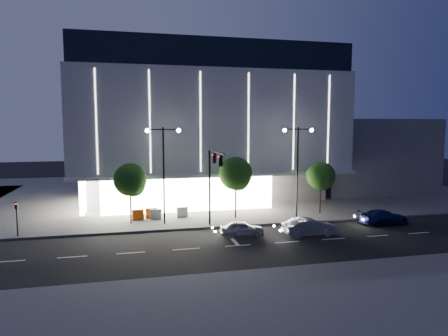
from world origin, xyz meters
TOP-DOWN VIEW (x-y plane):
  - ground at (0.00, 0.00)m, footprint 160.00×160.00m
  - sidewalk_museum at (5.00, 24.00)m, footprint 70.00×40.00m
  - sidewalk_near at (5.00, -12.00)m, footprint 70.00×10.00m
  - museum at (2.98, 22.31)m, footprint 30.00×25.80m
  - annex_building at (26.00, 24.00)m, footprint 16.00×20.00m
  - traffic_mast at (1.00, 3.34)m, footprint 0.33×5.89m
  - street_lamp_west at (-3.00, 6.00)m, footprint 3.16×0.36m
  - street_lamp_east at (10.00, 6.00)m, footprint 3.16×0.36m
  - ped_signal_far at (-15.00, 4.50)m, footprint 0.22×0.24m
  - tree_left at (-5.97, 7.02)m, footprint 3.02×3.02m
  - tree_mid at (4.03, 7.02)m, footprint 3.25×3.25m
  - tree_right at (13.03, 7.02)m, footprint 2.91×2.91m
  - car_lead at (3.00, 1.02)m, footprint 3.79×1.80m
  - car_second at (8.50, -0.15)m, footprint 4.55×1.69m
  - car_third at (16.91, 1.89)m, footprint 4.76×2.15m
  - barrier_a at (-5.35, 8.16)m, footprint 1.12×0.36m
  - barrier_b at (-3.67, 8.01)m, footprint 1.13×0.47m
  - barrier_c at (-4.07, 8.60)m, footprint 1.13×0.42m
  - barrier_d at (-1.08, 8.39)m, footprint 1.13×0.50m

SIDE VIEW (x-z plane):
  - ground at x=0.00m, z-range 0.00..0.00m
  - sidewalk_museum at x=5.00m, z-range 0.00..0.15m
  - sidewalk_near at x=5.00m, z-range 0.00..0.15m
  - car_lead at x=3.00m, z-range 0.00..1.25m
  - barrier_a at x=-5.35m, z-range 0.15..1.15m
  - barrier_b at x=-3.67m, z-range 0.15..1.15m
  - barrier_c at x=-4.07m, z-range 0.15..1.15m
  - barrier_d at x=-1.08m, z-range 0.15..1.15m
  - car_third at x=16.91m, z-range 0.00..1.35m
  - car_second at x=8.50m, z-range 0.00..1.49m
  - ped_signal_far at x=-15.00m, z-range 0.39..3.39m
  - tree_right at x=13.03m, z-range 1.13..6.64m
  - tree_left at x=-5.97m, z-range 1.17..6.90m
  - tree_mid at x=4.03m, z-range 1.26..7.41m
  - annex_building at x=26.00m, z-range 0.00..10.00m
  - traffic_mast at x=1.00m, z-range 1.49..8.56m
  - street_lamp_west at x=-3.00m, z-range 1.46..10.46m
  - street_lamp_east at x=10.00m, z-range 1.46..10.46m
  - museum at x=2.98m, z-range 0.27..18.27m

